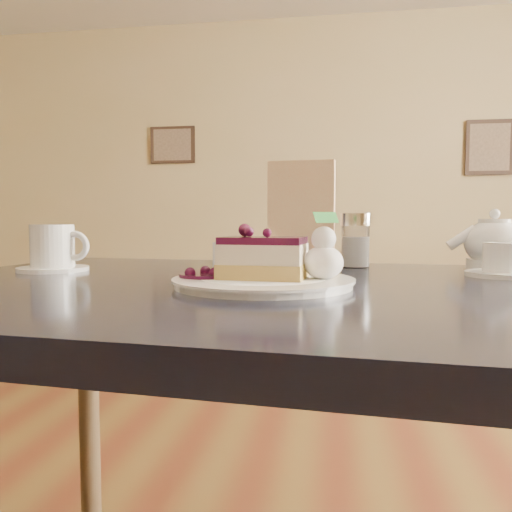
# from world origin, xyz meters

# --- Properties ---
(main_table) EXTENTS (1.29, 0.92, 0.76)m
(main_table) POSITION_xyz_m (0.16, 0.38, 0.68)
(main_table) COLOR black
(main_table) RESTS_ON ground
(dessert_plate) EXTENTS (0.26, 0.26, 0.01)m
(dessert_plate) POSITION_xyz_m (0.15, 0.33, 0.77)
(dessert_plate) COLOR white
(dessert_plate) RESTS_ON main_table
(cheesecake_slice) EXTENTS (0.13, 0.10, 0.06)m
(cheesecake_slice) POSITION_xyz_m (0.15, 0.33, 0.81)
(cheesecake_slice) COLOR tan
(cheesecake_slice) RESTS_ON dessert_plate
(whipped_cream) EXTENTS (0.06, 0.06, 0.05)m
(whipped_cream) POSITION_xyz_m (0.24, 0.33, 0.80)
(whipped_cream) COLOR white
(whipped_cream) RESTS_ON dessert_plate
(berry_sauce) EXTENTS (0.08, 0.08, 0.01)m
(berry_sauce) POSITION_xyz_m (0.07, 0.33, 0.78)
(berry_sauce) COLOR black
(berry_sauce) RESTS_ON dessert_plate
(coffee_set) EXTENTS (0.14, 0.13, 0.09)m
(coffee_set) POSITION_xyz_m (-0.28, 0.50, 0.80)
(coffee_set) COLOR white
(coffee_set) RESTS_ON main_table
(tea_set) EXTENTS (0.16, 0.26, 0.11)m
(tea_set) POSITION_xyz_m (0.57, 0.64, 0.81)
(tea_set) COLOR white
(tea_set) RESTS_ON main_table
(menu_card) EXTENTS (0.14, 0.04, 0.22)m
(menu_card) POSITION_xyz_m (0.19, 0.69, 0.88)
(menu_card) COLOR #FFF0BF
(menu_card) RESTS_ON main_table
(sugar_shaker) EXTENTS (0.06, 0.06, 0.11)m
(sugar_shaker) POSITION_xyz_m (0.30, 0.65, 0.82)
(sugar_shaker) COLOR white
(sugar_shaker) RESTS_ON main_table
(napkin_stack) EXTENTS (0.13, 0.13, 0.05)m
(napkin_stack) POSITION_xyz_m (0.07, 0.70, 0.79)
(napkin_stack) COLOR white
(napkin_stack) RESTS_ON main_table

